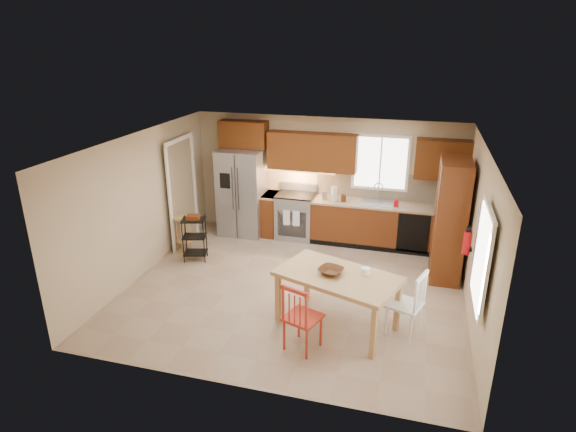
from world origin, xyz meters
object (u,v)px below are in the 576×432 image
(table_jar, at_px, (365,273))
(pantry, at_px, (450,220))
(fire_extinguisher, at_px, (467,243))
(table_bowl, at_px, (331,274))
(utility_cart, at_px, (195,239))
(range_stove, at_px, (296,216))
(chair_white, at_px, (405,303))
(chair_red, at_px, (303,316))
(soap_bottle, at_px, (396,202))
(dining_table, at_px, (337,301))
(refrigerator, at_px, (242,192))
(bar_stool, at_px, (183,234))

(table_jar, bearing_deg, pantry, 58.84)
(fire_extinguisher, relative_size, table_bowl, 1.05)
(utility_cart, bearing_deg, range_stove, 29.61)
(table_bowl, bearing_deg, chair_white, 2.71)
(fire_extinguisher, xyz_separation_m, chair_red, (-2.11, -1.68, -0.60))
(soap_bottle, height_order, chair_red, soap_bottle)
(soap_bottle, xyz_separation_m, dining_table, (-0.61, -2.98, -0.58))
(range_stove, height_order, chair_red, chair_red)
(chair_white, bearing_deg, refrigerator, 69.32)
(pantry, bearing_deg, range_stove, 161.71)
(range_stove, height_order, dining_table, range_stove)
(utility_cart, bearing_deg, table_bowl, -43.31)
(soap_bottle, height_order, fire_extinguisher, fire_extinguisher)
(refrigerator, bearing_deg, range_stove, 2.99)
(soap_bottle, bearing_deg, range_stove, 177.60)
(chair_red, distance_m, utility_cart, 3.38)
(table_jar, height_order, bar_stool, table_jar)
(dining_table, bearing_deg, pantry, 72.40)
(range_stove, relative_size, bar_stool, 1.28)
(refrigerator, distance_m, fire_extinguisher, 4.76)
(refrigerator, relative_size, fire_extinguisher, 5.06)
(soap_bottle, distance_m, fire_extinguisher, 2.27)
(chair_white, relative_size, utility_cart, 1.16)
(refrigerator, relative_size, range_stove, 1.98)
(dining_table, bearing_deg, range_stove, 134.17)
(pantry, distance_m, fire_extinguisher, 1.07)
(pantry, height_order, bar_stool, pantry)
(pantry, height_order, chair_red, pantry)
(chair_white, height_order, utility_cart, chair_white)
(chair_white, relative_size, bar_stool, 1.38)
(dining_table, distance_m, chair_red, 0.74)
(fire_extinguisher, relative_size, chair_red, 0.36)
(pantry, xyz_separation_m, fire_extinguisher, (0.20, -1.05, 0.05))
(chair_red, relative_size, table_jar, 6.36)
(dining_table, bearing_deg, table_bowl, -160.66)
(chair_red, distance_m, table_jar, 1.11)
(soap_bottle, bearing_deg, fire_extinguisher, -59.47)
(range_stove, height_order, bar_stool, range_stove)
(fire_extinguisher, xyz_separation_m, table_bowl, (-1.87, -1.03, -0.27))
(pantry, relative_size, chair_white, 2.12)
(refrigerator, relative_size, pantry, 0.87)
(pantry, bearing_deg, bar_stool, -176.80)
(range_stove, height_order, fire_extinguisher, fire_extinguisher)
(pantry, bearing_deg, soap_bottle, 136.55)
(pantry, xyz_separation_m, utility_cart, (-4.53, -0.59, -0.62))
(soap_bottle, xyz_separation_m, chair_red, (-0.96, -3.63, -0.50))
(range_stove, distance_m, soap_bottle, 2.10)
(pantry, bearing_deg, table_jar, -121.16)
(fire_extinguisher, bearing_deg, chair_white, -129.70)
(chair_white, relative_size, table_jar, 6.36)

